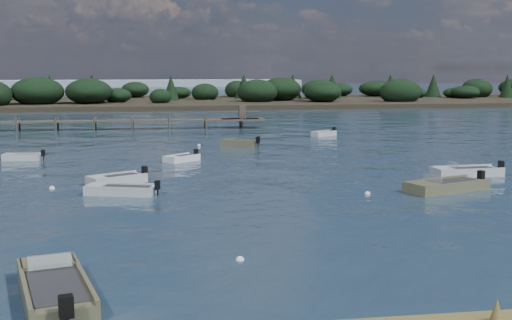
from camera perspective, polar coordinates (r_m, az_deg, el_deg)
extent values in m
plane|color=#172736|center=(88.37, -4.82, 3.55)|extent=(400.00, 400.00, 0.00)
cube|color=#ABB0B2|center=(52.94, -20.05, 0.08)|extent=(2.96, 1.50, 0.62)
cube|color=#ABB0B2|center=(53.25, -21.17, 0.46)|extent=(0.81, 1.12, 0.12)
cube|color=#242426|center=(52.83, -19.83, 0.40)|extent=(2.03, 1.16, 0.11)
cube|color=#ABB0B2|center=(52.40, -20.25, 0.39)|extent=(2.83, 0.47, 0.12)
cube|color=#ABB0B2|center=(53.38, -19.89, 0.55)|extent=(2.83, 0.47, 0.12)
cube|color=black|center=(52.38, -18.40, 0.60)|extent=(0.28, 0.33, 0.49)
cylinder|color=black|center=(52.44, -18.38, 0.14)|extent=(0.10, 0.10, 0.49)
cube|color=#6A6747|center=(21.33, -17.43, -11.31)|extent=(3.18, 5.50, 0.79)
cube|color=#6A6747|center=(23.06, -18.03, -8.65)|extent=(1.99, 1.65, 0.16)
cube|color=#242426|center=(20.82, -17.35, -10.71)|extent=(2.39, 3.80, 0.14)
cube|color=#6A6747|center=(21.12, -19.93, -10.30)|extent=(1.46, 5.04, 0.16)
cube|color=#6A6747|center=(21.28, -15.07, -9.94)|extent=(1.46, 5.04, 0.16)
cube|color=black|center=(18.47, -16.52, -12.39)|extent=(0.45, 0.40, 0.62)
cube|color=silver|center=(22.19, -17.84, -8.58)|extent=(1.38, 0.53, 0.47)
cube|color=#6A6747|center=(39.06, 16.58, -2.46)|extent=(5.49, 3.57, 0.75)
cube|color=#6A6747|center=(37.64, 14.51, -2.10)|extent=(1.75, 2.05, 0.15)
cube|color=#242426|center=(39.29, 17.02, -1.90)|extent=(3.81, 2.64, 0.13)
cube|color=#6A6747|center=(38.37, 17.55, -2.03)|extent=(4.87, 1.88, 0.15)
cube|color=#6A6747|center=(39.61, 15.68, -1.64)|extent=(4.87, 1.88, 0.15)
cube|color=black|center=(40.98, 19.37, -1.29)|extent=(0.41, 0.44, 0.59)
cylinder|color=black|center=(41.07, 19.34, -2.00)|extent=(0.14, 0.14, 0.59)
cube|color=silver|center=(38.15, 15.42, -1.60)|extent=(0.63, 1.36, 0.45)
cube|color=#ABB0B2|center=(44.87, 18.22, -1.19)|extent=(4.62, 1.92, 0.71)
cube|color=#ABB0B2|center=(43.99, 16.28, -0.75)|extent=(1.16, 1.59, 0.14)
cube|color=#242426|center=(45.00, 18.64, -0.76)|extent=(3.15, 1.51, 0.12)
cube|color=#ABB0B2|center=(44.12, 18.75, -0.83)|extent=(4.55, 0.32, 0.14)
cube|color=#ABB0B2|center=(45.50, 17.75, -0.52)|extent=(4.55, 0.32, 0.14)
cube|color=black|center=(46.06, 20.96, -0.42)|extent=(0.30, 0.36, 0.56)
cylinder|color=black|center=(46.13, 20.93, -1.01)|extent=(0.11, 0.11, 0.56)
cube|color=silver|center=(44.29, 17.12, -0.40)|extent=(0.21, 1.24, 0.42)
cube|color=silver|center=(49.44, -6.63, -0.02)|extent=(2.95, 2.82, 0.61)
cube|color=silver|center=(48.69, -7.52, 0.27)|extent=(1.30, 1.35, 0.12)
cube|color=#242426|center=(49.55, -6.45, 0.34)|extent=(2.11, 2.04, 0.10)
cube|color=silver|center=(48.94, -6.13, 0.33)|extent=(2.12, 1.87, 0.12)
cube|color=silver|center=(49.84, -7.13, 0.45)|extent=(2.12, 1.87, 0.12)
cube|color=black|center=(50.44, -5.35, 0.69)|extent=(0.38, 0.38, 0.48)
cylinder|color=black|center=(50.50, -5.34, 0.22)|extent=(0.12, 0.12, 0.48)
cube|color=#ABB0B2|center=(40.59, -12.26, -1.93)|extent=(3.80, 3.13, 0.70)
cube|color=#ABB0B2|center=(39.95, -13.97, -1.55)|extent=(1.44, 1.64, 0.14)
cube|color=#242426|center=(40.66, -11.93, -1.43)|extent=(2.68, 2.29, 0.12)
cube|color=#ABB0B2|center=(39.88, -11.80, -1.50)|extent=(3.05, 1.88, 0.14)
cube|color=#ABB0B2|center=(41.16, -12.74, -1.23)|extent=(3.05, 1.88, 0.14)
cube|color=black|center=(41.41, -9.88, -0.92)|extent=(0.41, 0.43, 0.55)
cylinder|color=black|center=(41.49, -9.86, -1.57)|extent=(0.14, 0.14, 0.55)
cube|color=#6A6747|center=(58.48, -1.51, 1.32)|extent=(3.44, 2.73, 0.75)
cube|color=#6A6747|center=(58.91, -2.61, 1.80)|extent=(1.25, 1.39, 0.15)
cube|color=#242426|center=(58.34, -1.28, 1.65)|extent=(2.41, 1.99, 0.13)
cube|color=#6A6747|center=(57.90, -1.74, 1.69)|extent=(2.86, 1.72, 0.15)
cube|color=#6A6747|center=(58.96, -1.30, 1.81)|extent=(2.86, 1.72, 0.15)
cube|color=black|center=(57.73, 0.18, 1.80)|extent=(0.44, 0.47, 0.59)
cylinder|color=black|center=(57.79, 0.18, 1.29)|extent=(0.15, 0.15, 0.59)
cube|color=#ABB0B2|center=(67.90, 6.04, 2.22)|extent=(2.96, 2.39, 0.65)
cube|color=#ABB0B2|center=(67.11, 5.41, 2.49)|extent=(1.09, 1.20, 0.13)
cube|color=#242426|center=(68.03, 6.18, 2.49)|extent=(2.08, 1.74, 0.11)
cube|color=#ABB0B2|center=(67.51, 6.35, 2.51)|extent=(2.45, 1.53, 0.13)
cube|color=#ABB0B2|center=(68.21, 5.74, 2.57)|extent=(2.45, 1.53, 0.13)
cube|color=black|center=(68.99, 6.98, 2.71)|extent=(0.39, 0.40, 0.51)
cylinder|color=black|center=(69.04, 6.97, 2.34)|extent=(0.13, 0.13, 0.51)
cube|color=#ABB0B2|center=(37.13, -11.92, -2.86)|extent=(4.15, 2.54, 0.65)
cube|color=#ABB0B2|center=(37.59, -14.05, -2.21)|extent=(1.28, 1.54, 0.13)
cube|color=#242426|center=(36.97, -11.48, -2.41)|extent=(2.87, 1.90, 0.11)
cube|color=#ABB0B2|center=(36.43, -12.31, -2.48)|extent=(3.75, 1.23, 0.13)
cube|color=#ABB0B2|center=(37.70, -11.58, -2.10)|extent=(3.75, 1.23, 0.13)
cube|color=black|center=(36.37, -8.77, -2.22)|extent=(0.34, 0.38, 0.51)
cylinder|color=black|center=(36.45, -8.75, -2.91)|extent=(0.12, 0.12, 0.51)
sphere|color=white|center=(24.14, -1.44, -8.90)|extent=(0.32, 0.32, 0.32)
sphere|color=white|center=(36.96, 9.88, -3.00)|extent=(0.32, 0.32, 0.32)
sphere|color=white|center=(39.90, -17.68, -2.45)|extent=(0.32, 0.32, 0.32)
sphere|color=white|center=(47.56, 20.90, -0.94)|extent=(0.32, 0.32, 0.32)
sphere|color=white|center=(59.21, -5.09, 1.27)|extent=(0.32, 0.32, 0.32)
cube|color=#484035|center=(76.77, -1.23, 3.63)|extent=(5.00, 3.20, 0.18)
cube|color=#484035|center=(76.70, -1.23, 4.30)|extent=(0.80, 0.80, 1.60)
cylinder|color=#484035|center=(76.97, -20.52, 2.68)|extent=(0.20, 0.20, 2.20)
cylinder|color=#484035|center=(78.63, -20.27, 2.79)|extent=(0.20, 0.20, 2.20)
cylinder|color=#484035|center=(76.20, -17.38, 2.77)|extent=(0.20, 0.20, 2.20)
cylinder|color=#484035|center=(77.89, -17.19, 2.89)|extent=(0.20, 0.20, 2.20)
cylinder|color=#484035|center=(75.68, -14.18, 2.86)|extent=(0.20, 0.20, 2.20)
cylinder|color=#484035|center=(77.37, -14.07, 2.98)|extent=(0.20, 0.20, 2.20)
cylinder|color=#484035|center=(75.38, -10.95, 2.94)|extent=(0.20, 0.20, 2.20)
cylinder|color=#484035|center=(77.09, -10.90, 3.05)|extent=(0.20, 0.20, 2.20)
cylinder|color=#484035|center=(75.33, -7.70, 3.01)|extent=(0.20, 0.20, 2.20)
cylinder|color=#484035|center=(77.04, -7.73, 3.13)|extent=(0.20, 0.20, 2.20)
cylinder|color=#484035|center=(75.53, -4.46, 3.07)|extent=(0.20, 0.20, 2.20)
cylinder|color=#484035|center=(77.23, -4.56, 3.19)|extent=(0.20, 0.20, 2.20)
cylinder|color=#484035|center=(75.96, -1.25, 3.13)|extent=(0.20, 0.20, 2.20)
cylinder|color=#484035|center=(77.65, -1.41, 3.24)|extent=(0.20, 0.20, 2.20)
cube|color=black|center=(131.76, 4.92, 5.07)|extent=(190.00, 40.00, 1.60)
ellipsoid|color=black|center=(131.64, 4.94, 6.28)|extent=(180.50, 36.00, 4.40)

